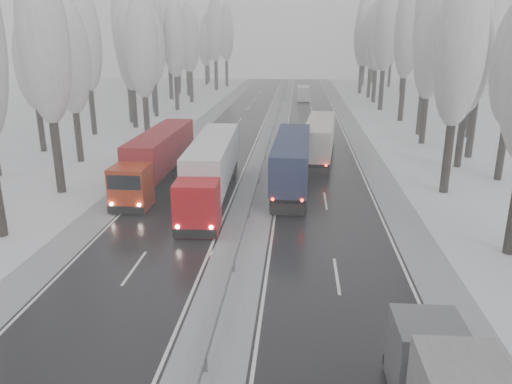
# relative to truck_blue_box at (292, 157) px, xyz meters

# --- Properties ---
(carriageway_right) EXTENTS (7.50, 200.00, 0.03)m
(carriageway_right) POSITION_rel_truck_blue_box_xyz_m (2.55, 2.33, -2.40)
(carriageway_right) COLOR black
(carriageway_right) RESTS_ON ground
(carriageway_left) EXTENTS (7.50, 200.00, 0.03)m
(carriageway_left) POSITION_rel_truck_blue_box_xyz_m (-7.95, 2.33, -2.40)
(carriageway_left) COLOR black
(carriageway_left) RESTS_ON ground
(median_slush) EXTENTS (3.00, 200.00, 0.04)m
(median_slush) POSITION_rel_truck_blue_box_xyz_m (-2.70, 2.33, -2.39)
(median_slush) COLOR #A7A9AF
(median_slush) RESTS_ON ground
(shoulder_right) EXTENTS (2.40, 200.00, 0.04)m
(shoulder_right) POSITION_rel_truck_blue_box_xyz_m (7.50, 2.33, -2.39)
(shoulder_right) COLOR #A7A9AF
(shoulder_right) RESTS_ON ground
(shoulder_left) EXTENTS (2.40, 200.00, 0.04)m
(shoulder_left) POSITION_rel_truck_blue_box_xyz_m (-12.90, 2.33, -2.39)
(shoulder_left) COLOR #A7A9AF
(shoulder_left) RESTS_ON ground
(median_guardrail) EXTENTS (0.12, 200.00, 0.76)m
(median_guardrail) POSITION_rel_truck_blue_box_xyz_m (-2.70, 2.32, -1.81)
(median_guardrail) COLOR slate
(median_guardrail) RESTS_ON ground
(tree_18) EXTENTS (3.60, 3.60, 16.58)m
(tree_18) POSITION_rel_truck_blue_box_xyz_m (11.80, -0.63, 8.29)
(tree_18) COLOR black
(tree_18) RESTS_ON ground
(tree_20) EXTENTS (3.60, 3.60, 15.71)m
(tree_20) POSITION_rel_truck_blue_box_xyz_m (15.19, 7.50, 7.73)
(tree_20) COLOR black
(tree_20) RESTS_ON ground
(tree_21) EXTENTS (3.60, 3.60, 18.62)m
(tree_21) POSITION_rel_truck_blue_box_xyz_m (17.42, 11.50, 9.59)
(tree_21) COLOR black
(tree_21) RESTS_ON ground
(tree_22) EXTENTS (3.60, 3.60, 15.86)m
(tree_22) POSITION_rel_truck_blue_box_xyz_m (14.32, 17.93, 7.83)
(tree_22) COLOR black
(tree_22) RESTS_ON ground
(tree_23) EXTENTS (3.60, 3.60, 13.55)m
(tree_23) POSITION_rel_truck_blue_box_xyz_m (20.60, 21.93, 6.36)
(tree_23) COLOR black
(tree_23) RESTS_ON ground
(tree_24) EXTENTS (3.60, 3.60, 20.49)m
(tree_24) POSITION_rel_truck_blue_box_xyz_m (15.19, 23.35, 10.78)
(tree_24) COLOR black
(tree_24) RESTS_ON ground
(tree_25) EXTENTS (3.60, 3.60, 19.44)m
(tree_25) POSITION_rel_truck_blue_box_xyz_m (22.11, 27.35, 10.11)
(tree_25) COLOR black
(tree_25) RESTS_ON ground
(tree_26) EXTENTS (3.60, 3.60, 18.78)m
(tree_26) POSITION_rel_truck_blue_box_xyz_m (14.86, 33.60, 9.69)
(tree_26) COLOR black
(tree_26) RESTS_ON ground
(tree_27) EXTENTS (3.60, 3.60, 17.62)m
(tree_27) POSITION_rel_truck_blue_box_xyz_m (22.01, 37.60, 8.95)
(tree_27) COLOR black
(tree_27) RESTS_ON ground
(tree_28) EXTENTS (3.60, 3.60, 19.62)m
(tree_28) POSITION_rel_truck_blue_box_xyz_m (13.64, 44.29, 10.23)
(tree_28) COLOR black
(tree_28) RESTS_ON ground
(tree_29) EXTENTS (3.60, 3.60, 18.11)m
(tree_29) POSITION_rel_truck_blue_box_xyz_m (21.01, 48.29, 9.26)
(tree_29) COLOR black
(tree_29) RESTS_ON ground
(tree_30) EXTENTS (3.60, 3.60, 17.86)m
(tree_30) POSITION_rel_truck_blue_box_xyz_m (13.86, 54.04, 9.11)
(tree_30) COLOR black
(tree_30) RESTS_ON ground
(tree_31) EXTENTS (3.60, 3.60, 18.58)m
(tree_31) POSITION_rel_truck_blue_box_xyz_m (19.77, 58.04, 9.56)
(tree_31) COLOR black
(tree_31) RESTS_ON ground
(tree_32) EXTENTS (3.60, 3.60, 17.33)m
(tree_32) POSITION_rel_truck_blue_box_xyz_m (13.93, 61.54, 8.77)
(tree_32) COLOR black
(tree_32) RESTS_ON ground
(tree_33) EXTENTS (3.60, 3.60, 14.33)m
(tree_33) POSITION_rel_truck_blue_box_xyz_m (17.06, 65.54, 6.85)
(tree_33) COLOR black
(tree_33) RESTS_ON ground
(tree_34) EXTENTS (3.60, 3.60, 17.63)m
(tree_34) POSITION_rel_truck_blue_box_xyz_m (13.03, 68.65, 8.96)
(tree_34) COLOR black
(tree_34) RESTS_ON ground
(tree_35) EXTENTS (3.60, 3.60, 18.25)m
(tree_35) POSITION_rel_truck_blue_box_xyz_m (22.24, 72.65, 9.35)
(tree_35) COLOR black
(tree_35) RESTS_ON ground
(tree_36) EXTENTS (3.60, 3.60, 20.23)m
(tree_36) POSITION_rel_truck_blue_box_xyz_m (14.33, 78.49, 10.61)
(tree_36) COLOR black
(tree_36) RESTS_ON ground
(tree_37) EXTENTS (3.60, 3.60, 16.37)m
(tree_37) POSITION_rel_truck_blue_box_xyz_m (21.32, 82.49, 8.15)
(tree_37) COLOR black
(tree_37) RESTS_ON ground
(tree_38) EXTENTS (3.60, 3.60, 17.97)m
(tree_38) POSITION_rel_truck_blue_box_xyz_m (16.03, 89.06, 9.18)
(tree_38) COLOR black
(tree_38) RESTS_ON ground
(tree_39) EXTENTS (3.60, 3.60, 16.19)m
(tree_39) POSITION_rel_truck_blue_box_xyz_m (18.85, 93.06, 8.04)
(tree_39) COLOR black
(tree_39) RESTS_ON ground
(tree_58) EXTENTS (3.60, 3.60, 17.21)m
(tree_58) POSITION_rel_truck_blue_box_xyz_m (-17.83, -3.10, 8.69)
(tree_58) COLOR black
(tree_58) RESTS_ON ground
(tree_60) EXTENTS (3.60, 3.60, 14.84)m
(tree_60) POSITION_rel_truck_blue_box_xyz_m (-20.45, 6.53, 7.18)
(tree_60) COLOR black
(tree_60) RESTS_ON ground
(tree_61) EXTENTS (3.60, 3.60, 13.95)m
(tree_61) POSITION_rel_truck_blue_box_xyz_m (-26.22, 10.53, 6.61)
(tree_61) COLOR black
(tree_61) RESTS_ON ground
(tree_62) EXTENTS (3.60, 3.60, 16.04)m
(tree_62) POSITION_rel_truck_blue_box_xyz_m (-16.65, 16.06, 7.94)
(tree_62) COLOR black
(tree_62) RESTS_ON ground
(tree_63) EXTENTS (3.60, 3.60, 16.88)m
(tree_63) POSITION_rel_truck_blue_box_xyz_m (-24.55, 20.06, 8.48)
(tree_63) COLOR black
(tree_63) RESTS_ON ground
(tree_64) EXTENTS (3.60, 3.60, 15.42)m
(tree_64) POSITION_rel_truck_blue_box_xyz_m (-20.96, 25.05, 7.55)
(tree_64) COLOR black
(tree_64) RESTS_ON ground
(tree_65) EXTENTS (3.60, 3.60, 19.48)m
(tree_65) POSITION_rel_truck_blue_box_xyz_m (-22.76, 29.05, 10.13)
(tree_65) COLOR black
(tree_65) RESTS_ON ground
(tree_66) EXTENTS (3.60, 3.60, 15.23)m
(tree_66) POSITION_rel_truck_blue_box_xyz_m (-20.86, 34.68, 7.43)
(tree_66) COLOR black
(tree_66) RESTS_ON ground
(tree_67) EXTENTS (3.60, 3.60, 17.09)m
(tree_67) POSITION_rel_truck_blue_box_xyz_m (-22.25, 38.68, 8.62)
(tree_67) COLOR black
(tree_67) RESTS_ON ground
(tree_68) EXTENTS (3.60, 3.60, 16.65)m
(tree_68) POSITION_rel_truck_blue_box_xyz_m (-19.28, 41.44, 8.33)
(tree_68) COLOR black
(tree_68) RESTS_ON ground
(tree_69) EXTENTS (3.60, 3.60, 19.35)m
(tree_69) POSITION_rel_truck_blue_box_xyz_m (-24.12, 45.44, 10.05)
(tree_69) COLOR black
(tree_69) RESTS_ON ground
(tree_70) EXTENTS (3.60, 3.60, 17.09)m
(tree_70) POSITION_rel_truck_blue_box_xyz_m (-19.03, 51.52, 8.62)
(tree_70) COLOR black
(tree_70) RESTS_ON ground
(tree_71) EXTENTS (3.60, 3.60, 19.61)m
(tree_71) POSITION_rel_truck_blue_box_xyz_m (-23.79, 55.52, 10.21)
(tree_71) COLOR black
(tree_71) RESTS_ON ground
(tree_72) EXTENTS (3.60, 3.60, 15.11)m
(tree_72) POSITION_rel_truck_blue_box_xyz_m (-21.63, 60.87, 7.35)
(tree_72) COLOR black
(tree_72) RESTS_ON ground
(tree_73) EXTENTS (3.60, 3.60, 17.22)m
(tree_73) POSITION_rel_truck_blue_box_xyz_m (-24.52, 64.87, 8.70)
(tree_73) COLOR black
(tree_73) RESTS_ON ground
(tree_74) EXTENTS (3.60, 3.60, 19.68)m
(tree_74) POSITION_rel_truck_blue_box_xyz_m (-17.78, 71.66, 10.26)
(tree_74) COLOR black
(tree_74) RESTS_ON ground
(tree_75) EXTENTS (3.60, 3.60, 18.60)m
(tree_75) POSITION_rel_truck_blue_box_xyz_m (-26.90, 75.66, 9.58)
(tree_75) COLOR black
(tree_75) RESTS_ON ground
(tree_76) EXTENTS (3.60, 3.60, 18.55)m
(tree_76) POSITION_rel_truck_blue_box_xyz_m (-16.75, 81.05, 9.54)
(tree_76) COLOR black
(tree_76) RESTS_ON ground
(tree_77) EXTENTS (3.60, 3.60, 14.32)m
(tree_77) POSITION_rel_truck_blue_box_xyz_m (-22.37, 85.05, 6.85)
(tree_77) COLOR black
(tree_77) RESTS_ON ground
(tree_78) EXTENTS (3.60, 3.60, 19.55)m
(tree_78) POSITION_rel_truck_blue_box_xyz_m (-20.26, 87.64, 10.18)
(tree_78) COLOR black
(tree_78) RESTS_ON ground
(tree_79) EXTENTS (3.60, 3.60, 17.07)m
(tree_79) POSITION_rel_truck_blue_box_xyz_m (-23.03, 91.64, 8.60)
(tree_79) COLOR black
(tree_79) RESTS_ON ground
(truck_blue_box) EXTENTS (2.93, 16.18, 4.13)m
(truck_blue_box) POSITION_rel_truck_blue_box_xyz_m (0.00, 0.00, 0.00)
(truck_blue_box) COLOR #1A1A42
(truck_blue_box) RESTS_ON ground
(truck_cream_box) EXTENTS (3.81, 15.56, 3.96)m
(truck_cream_box) POSITION_rel_truck_blue_box_xyz_m (2.58, 9.58, -0.10)
(truck_cream_box) COLOR #B8B0A3
(truck_cream_box) RESTS_ON ground
(box_truck_distant) EXTENTS (2.27, 7.15, 2.66)m
(box_truck_distant) POSITION_rel_truck_blue_box_xyz_m (1.21, 55.25, -1.06)
(box_truck_distant) COLOR silver
(box_truck_distant) RESTS_ON ground
(truck_red_white) EXTENTS (3.30, 16.86, 4.30)m
(truck_red_white) POSITION_rel_truck_blue_box_xyz_m (-5.85, -3.77, 0.10)
(truck_red_white) COLOR #B80A10
(truck_red_white) RESTS_ON ground
(truck_red_red) EXTENTS (2.70, 16.01, 4.10)m
(truck_red_red) POSITION_rel_truck_blue_box_xyz_m (-10.90, -0.04, -0.02)
(truck_red_red) COLOR #9B2208
(truck_red_red) RESTS_ON ground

